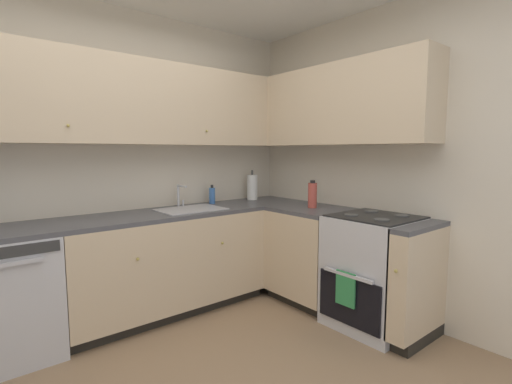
{
  "coord_description": "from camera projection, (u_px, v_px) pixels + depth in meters",
  "views": [
    {
      "loc": [
        -0.98,
        -1.54,
        1.41
      ],
      "look_at": [
        0.97,
        0.84,
        1.07
      ],
      "focal_mm": 26.08,
      "sensor_mm": 36.0,
      "label": 1
    }
  ],
  "objects": [
    {
      "name": "sink",
      "position": [
        191.0,
        214.0,
        3.31
      ],
      "size": [
        0.56,
        0.4,
        0.1
      ],
      "color": "#B7B7BC",
      "rests_on": "countertop_back"
    },
    {
      "name": "paper_towel_roll",
      "position": [
        252.0,
        187.0,
        3.98
      ],
      "size": [
        0.11,
        0.11,
        0.33
      ],
      "color": "white",
      "rests_on": "countertop_back"
    },
    {
      "name": "lower_cabinets_back",
      "position": [
        167.0,
        264.0,
        3.24
      ],
      "size": [
        1.71,
        0.62,
        0.85
      ],
      "color": "beige",
      "rests_on": "ground_plane"
    },
    {
      "name": "oil_bottle",
      "position": [
        312.0,
        195.0,
        3.41
      ],
      "size": [
        0.08,
        0.08,
        0.25
      ],
      "color": "#BF4C3F",
      "rests_on": "countertop_right"
    },
    {
      "name": "wall_back",
      "position": [
        101.0,
        163.0,
        3.13
      ],
      "size": [
        3.84,
        0.05,
        2.61
      ],
      "primitive_type": "cube",
      "color": "beige",
      "rests_on": "ground_plane"
    },
    {
      "name": "oven_range",
      "position": [
        374.0,
        271.0,
        2.98
      ],
      "size": [
        0.68,
        0.62,
        1.04
      ],
      "color": "silver",
      "rests_on": "ground_plane"
    },
    {
      "name": "countertop_back",
      "position": [
        165.0,
        214.0,
        3.18
      ],
      "size": [
        2.92,
        0.6,
        0.03
      ],
      "primitive_type": "cube",
      "color": "#4C4C51",
      "rests_on": "lower_cabinets_back"
    },
    {
      "name": "lower_cabinets_right",
      "position": [
        327.0,
        260.0,
        3.33
      ],
      "size": [
        0.62,
        1.44,
        0.85
      ],
      "color": "beige",
      "rests_on": "ground_plane"
    },
    {
      "name": "upper_cabinets_back",
      "position": [
        137.0,
        103.0,
        3.09
      ],
      "size": [
        2.6,
        0.34,
        0.69
      ],
      "color": "beige"
    },
    {
      "name": "countertop_right",
      "position": [
        328.0,
        212.0,
        3.28
      ],
      "size": [
        0.6,
        1.44,
        0.03
      ],
      "color": "#4C4C51",
      "rests_on": "lower_cabinets_right"
    },
    {
      "name": "upper_cabinets_right",
      "position": [
        328.0,
        107.0,
        3.37
      ],
      "size": [
        0.32,
        1.97,
        0.69
      ],
      "color": "beige"
    },
    {
      "name": "dishwasher",
      "position": [
        8.0,
        297.0,
        2.5
      ],
      "size": [
        0.6,
        0.63,
        0.85
      ],
      "color": "silver",
      "rests_on": "ground_plane"
    },
    {
      "name": "wall_right",
      "position": [
        410.0,
        164.0,
        3.0
      ],
      "size": [
        0.05,
        3.48,
        2.61
      ],
      "primitive_type": "cube",
      "color": "beige",
      "rests_on": "ground_plane"
    },
    {
      "name": "soap_bottle",
      "position": [
        212.0,
        195.0,
        3.69
      ],
      "size": [
        0.06,
        0.06,
        0.19
      ],
      "color": "#3F72BF",
      "rests_on": "countertop_back"
    },
    {
      "name": "faucet",
      "position": [
        180.0,
        194.0,
        3.45
      ],
      "size": [
        0.07,
        0.16,
        0.21
      ],
      "color": "silver",
      "rests_on": "countertop_back"
    }
  ]
}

